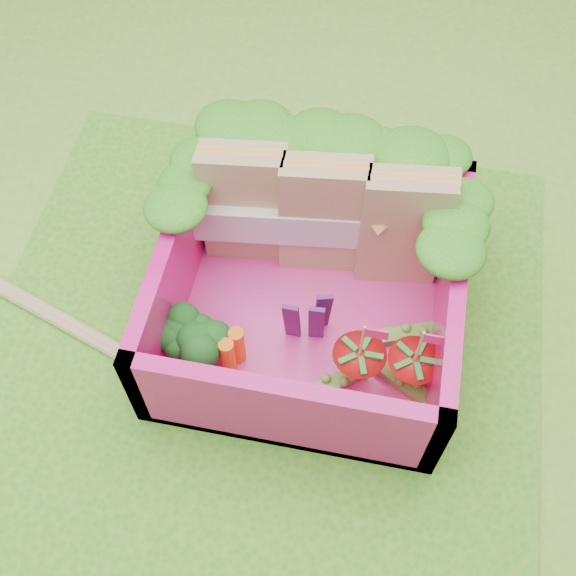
% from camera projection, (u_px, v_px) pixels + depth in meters
% --- Properties ---
extents(ground, '(14.00, 14.00, 0.00)m').
position_uv_depth(ground, '(261.00, 345.00, 3.43)').
color(ground, '#71B232').
rests_on(ground, ground).
extents(placemat, '(2.60, 2.60, 0.03)m').
position_uv_depth(placemat, '(261.00, 344.00, 3.42)').
color(placemat, green).
rests_on(placemat, ground).
extents(bento_floor, '(1.30, 1.30, 0.05)m').
position_uv_depth(bento_floor, '(308.00, 316.00, 3.45)').
color(bento_floor, '#E03994').
rests_on(bento_floor, placemat).
extents(bento_box, '(1.30, 1.30, 0.55)m').
position_uv_depth(bento_box, '(310.00, 289.00, 3.24)').
color(bento_box, '#E6137D').
rests_on(bento_box, placemat).
extents(lettuce_ruffle, '(1.43, 0.77, 0.11)m').
position_uv_depth(lettuce_ruffle, '(330.00, 163.00, 3.20)').
color(lettuce_ruffle, '#308317').
rests_on(lettuce_ruffle, bento_box).
extents(sandwich_stack, '(1.25, 0.32, 0.68)m').
position_uv_depth(sandwich_stack, '(324.00, 216.00, 3.32)').
color(sandwich_stack, tan).
rests_on(sandwich_stack, bento_floor).
extents(broccoli, '(0.34, 0.34, 0.24)m').
position_uv_depth(broccoli, '(193.00, 337.00, 3.17)').
color(broccoli, '#63AC53').
rests_on(broccoli, bento_floor).
extents(carrot_sticks, '(0.10, 0.13, 0.23)m').
position_uv_depth(carrot_sticks, '(233.00, 351.00, 3.19)').
color(carrot_sticks, orange).
rests_on(carrot_sticks, bento_floor).
extents(purple_wedges, '(0.20, 0.11, 0.38)m').
position_uv_depth(purple_wedges, '(310.00, 318.00, 3.20)').
color(purple_wedges, '#3D1750').
rests_on(purple_wedges, bento_floor).
extents(strawberry_left, '(0.23, 0.23, 0.47)m').
position_uv_depth(strawberry_left, '(358.00, 366.00, 3.15)').
color(strawberry_left, red).
rests_on(strawberry_left, bento_floor).
extents(strawberry_right, '(0.23, 0.23, 0.47)m').
position_uv_depth(strawberry_right, '(411.00, 371.00, 3.13)').
color(strawberry_right, red).
rests_on(strawberry_right, bento_floor).
extents(snap_peas, '(0.63, 0.54, 0.05)m').
position_uv_depth(snap_peas, '(386.00, 367.00, 3.25)').
color(snap_peas, '#62A534').
rests_on(snap_peas, bento_floor).
extents(chopsticks, '(1.92, 0.69, 0.05)m').
position_uv_depth(chopsticks, '(60.00, 319.00, 3.44)').
color(chopsticks, tan).
rests_on(chopsticks, placemat).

